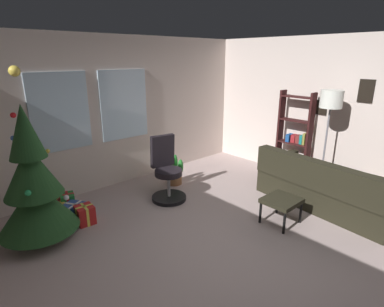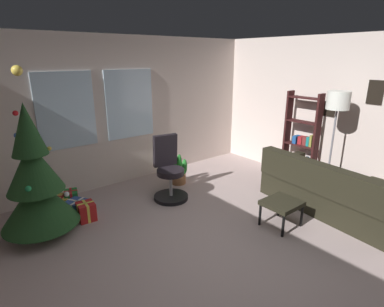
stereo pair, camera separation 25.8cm
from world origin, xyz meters
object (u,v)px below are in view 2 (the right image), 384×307
object	(u,v)px
gift_box_green	(72,199)
floor_lamp	(337,109)
couch	(341,194)
potted_plant	(178,172)
gift_box_gold	(64,203)
bookshelf	(301,143)
office_chair	(169,174)
holiday_tree	(36,183)
gift_box_blue	(78,208)
footstool	(282,205)
gift_box_red	(86,211)

from	to	relation	value
gift_box_green	floor_lamp	world-z (taller)	floor_lamp
couch	potted_plant	world-z (taller)	couch
gift_box_gold	floor_lamp	size ratio (longest dim) A/B	0.19
couch	bookshelf	world-z (taller)	bookshelf
office_chair	couch	bearing A→B (deg)	-48.44
holiday_tree	gift_box_blue	world-z (taller)	holiday_tree
couch	gift_box_green	bearing A→B (deg)	139.55
couch	footstool	distance (m)	1.11
footstool	potted_plant	distance (m)	2.10
gift_box_green	potted_plant	xyz separation A→B (m)	(1.83, -0.29, 0.09)
couch	footstool	bearing A→B (deg)	164.52
office_chair	gift_box_green	bearing A→B (deg)	153.45
holiday_tree	gift_box_green	world-z (taller)	holiday_tree
gift_box_red	gift_box_blue	bearing A→B (deg)	100.97
footstool	potted_plant	size ratio (longest dim) A/B	0.83
holiday_tree	gift_box_green	distance (m)	0.99
couch	gift_box_green	size ratio (longest dim) A/B	7.84
gift_box_red	floor_lamp	world-z (taller)	floor_lamp
gift_box_red	holiday_tree	bearing A→B (deg)	-178.78
office_chair	potted_plant	world-z (taller)	office_chair
couch	potted_plant	size ratio (longest dim) A/B	3.79
holiday_tree	bookshelf	size ratio (longest dim) A/B	1.31
footstool	gift_box_red	bearing A→B (deg)	138.00
couch	office_chair	size ratio (longest dim) A/B	2.11
gift_box_green	gift_box_blue	size ratio (longest dim) A/B	0.68
holiday_tree	bookshelf	distance (m)	4.40
gift_box_green	potted_plant	distance (m)	1.86
floor_lamp	potted_plant	xyz separation A→B (m)	(-1.63, 1.97, -1.25)
gift_box_gold	footstool	bearing A→B (deg)	-47.41
gift_box_red	gift_box_gold	bearing A→B (deg)	105.43
gift_box_blue	gift_box_red	bearing A→B (deg)	-79.03
gift_box_blue	office_chair	xyz separation A→B (m)	(1.38, -0.36, 0.30)
gift_box_gold	office_chair	xyz separation A→B (m)	(1.49, -0.69, 0.31)
gift_box_red	bookshelf	distance (m)	3.88
gift_box_green	gift_box_blue	xyz separation A→B (m)	(-0.01, -0.32, -0.02)
footstool	floor_lamp	bearing A→B (deg)	4.53
gift_box_red	office_chair	world-z (taller)	office_chair
footstool	bookshelf	bearing A→B (deg)	26.26
couch	holiday_tree	size ratio (longest dim) A/B	1.03
gift_box_red	gift_box_gold	size ratio (longest dim) A/B	0.82
bookshelf	potted_plant	world-z (taller)	bookshelf
floor_lamp	gift_box_blue	bearing A→B (deg)	150.84
floor_lamp	gift_box_red	bearing A→B (deg)	153.36
gift_box_red	bookshelf	world-z (taller)	bookshelf
office_chair	bookshelf	size ratio (longest dim) A/B	0.64
footstool	gift_box_red	size ratio (longest dim) A/B	1.80
couch	bookshelf	size ratio (longest dim) A/B	1.35
gift_box_gold	office_chair	size ratio (longest dim) A/B	0.31
gift_box_blue	potted_plant	distance (m)	1.85
gift_box_green	office_chair	world-z (taller)	office_chair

